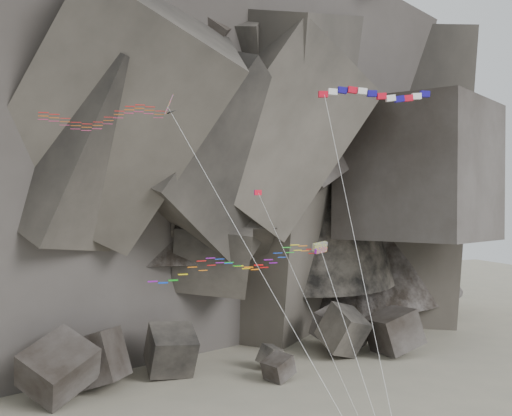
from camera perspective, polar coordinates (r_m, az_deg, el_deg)
name	(u,v)px	position (r m, az deg, el deg)	size (l,w,h in m)	color
headland	(126,88)	(117.47, -11.46, 10.39)	(110.00, 70.00, 84.00)	#544D45
boulder_field	(242,354)	(86.75, -1.25, -12.82)	(55.61, 18.98, 8.95)	#47423F
delta_kite	(99,116)	(50.83, -13.80, 7.92)	(21.55, 18.50, 30.11)	red
banner_kite	(375,97)	(56.59, 10.56, 9.71)	(10.96, 17.16, 31.35)	red
parafoil_kite	(233,263)	(49.89, -2.09, -4.88)	(15.18, 14.94, 18.33)	#E5F30D
pennant_kite	(285,254)	(46.99, 2.60, -4.08)	(5.88, 13.05, 22.52)	red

